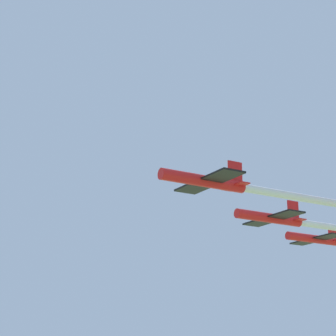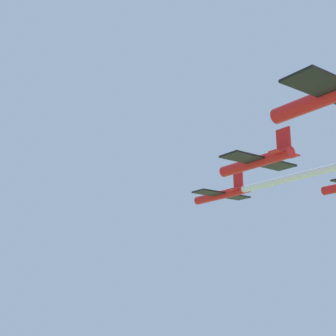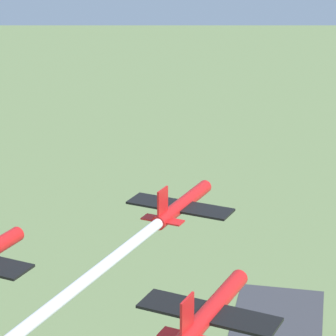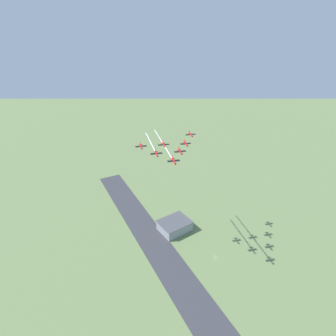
{
  "view_description": "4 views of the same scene",
  "coord_description": "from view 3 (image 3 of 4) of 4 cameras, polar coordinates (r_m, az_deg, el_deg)",
  "views": [
    {
      "loc": [
        -6.31,
        -45.75,
        100.9
      ],
      "look_at": [
        -49.75,
        8.42,
        122.68
      ],
      "focal_mm": 70.0,
      "sensor_mm": 36.0,
      "label": 1
    },
    {
      "loc": [
        19.56,
        45.47,
        106.1
      ],
      "look_at": [
        -39.62,
        7.16,
        125.13
      ],
      "focal_mm": 50.0,
      "sensor_mm": 36.0,
      "label": 2
    },
    {
      "loc": [
        -52.07,
        83.69,
        149.53
      ],
      "look_at": [
        -46.15,
        13.23,
        125.65
      ],
      "focal_mm": 85.0,
      "sensor_mm": 36.0,
      "label": 3
    },
    {
      "loc": [
        -158.59,
        -141.92,
        210.56
      ],
      "look_at": [
        -55.81,
        8.1,
        119.46
      ],
      "focal_mm": 28.0,
      "sensor_mm": 36.0,
      "label": 4
    }
  ],
  "objects": [
    {
      "name": "jet_0",
      "position": [
        76.75,
        0.95,
        -2.65
      ],
      "size": [
        10.66,
        10.95,
        3.7
      ],
      "rotation": [
        0.0,
        0.0,
        2.78
      ],
      "color": "red"
    },
    {
      "name": "smoke_trail_0",
      "position": [
        55.86,
        -10.89,
        -11.73
      ],
      "size": [
        16.39,
        41.12,
        0.96
      ],
      "rotation": [
        0.0,
        0.0,
        2.78
      ],
      "color": "white"
    },
    {
      "name": "jet_2",
      "position": [
        58.05,
        3.05,
        -10.16
      ],
      "size": [
        10.66,
        10.95,
        3.7
      ],
      "rotation": [
        0.0,
        0.0,
        2.78
      ],
      "color": "red"
    }
  ]
}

